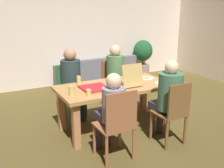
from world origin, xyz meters
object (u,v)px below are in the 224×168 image
chair_1 (70,87)px  person_2 (111,108)px  plate_0 (147,78)px  drinking_glass_2 (79,80)px  chair_3 (173,112)px  potted_plant (143,56)px  dining_table (115,92)px  couch (96,76)px  chair_0 (113,81)px  person_3 (168,95)px  plate_1 (161,83)px  pizza_box_1 (127,82)px  drinking_glass_0 (89,93)px  chair_2 (117,123)px  pizza_box_0 (95,88)px  person_0 (116,72)px  drinking_glass_1 (136,74)px  drinking_glass_3 (71,91)px  person_1 (72,78)px

chair_1 → person_2: bearing=-90.0°
plate_0 → drinking_glass_2: bearing=168.3°
chair_3 → potted_plant: (1.86, 3.43, 0.12)m
dining_table → couch: 2.39m
chair_1 → plate_0: size_ratio=3.81×
chair_0 → potted_plant: potted_plant is taller
person_3 → plate_1: bearing=61.0°
chair_0 → pizza_box_1: pizza_box_1 is taller
plate_1 → drinking_glass_0: (-1.32, -0.04, 0.04)m
chair_3 → plate_1: bearing=66.5°
chair_2 → pizza_box_0: (0.09, 0.87, 0.21)m
plate_0 → potted_plant: size_ratio=0.23×
chair_2 → pizza_box_0: size_ratio=2.39×
person_0 → pizza_box_0: (-0.82, -0.78, 0.01)m
dining_table → chair_0: size_ratio=2.02×
plate_1 → dining_table: bearing=160.1°
person_3 → drinking_glass_1: person_3 is taller
chair_0 → drinking_glass_3: chair_0 is taller
drinking_glass_0 → dining_table: bearing=26.9°
chair_2 → potted_plant: bearing=51.0°
person_1 → plate_1: (1.18, -1.03, 0.00)m
chair_1 → pizza_box_0: bearing=-84.5°
chair_0 → couch: bearing=79.6°
chair_1 → drinking_glass_0: 1.24m
pizza_box_0 → plate_1: size_ratio=1.93×
person_0 → person_3: (-0.00, -1.53, -0.01)m
chair_2 → chair_3: size_ratio=1.02×
drinking_glass_2 → potted_plant: bearing=38.1°
person_0 → drinking_glass_2: size_ratio=9.28×
chair_3 → plate_0: 1.05m
dining_table → person_2: (-0.45, -0.72, 0.06)m
chair_3 → plate_1: size_ratio=4.50×
person_0 → person_1: person_1 is taller
chair_0 → plate_1: (0.27, -1.18, 0.23)m
dining_table → potted_plant: bearing=47.7°
person_1 → plate_1: person_1 is taller
chair_2 → drinking_glass_2: bearing=91.4°
person_3 → plate_0: size_ratio=5.07×
person_1 → drinking_glass_0: size_ratio=12.29×
drinking_glass_3 → potted_plant: size_ratio=0.13×
person_0 → dining_table: bearing=-120.6°
chair_2 → person_3: size_ratio=0.78×
chair_0 → chair_1: (-0.91, -0.00, 0.01)m
plate_0 → drinking_glass_2: drinking_glass_2 is taller
person_1 → chair_3: bearing=-61.3°
dining_table → plate_1: size_ratio=8.74×
person_2 → person_1: bearing=90.0°
chair_2 → chair_3: chair_2 is taller
chair_3 → plate_1: (0.27, 0.63, 0.24)m
person_0 → person_2: size_ratio=1.08×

